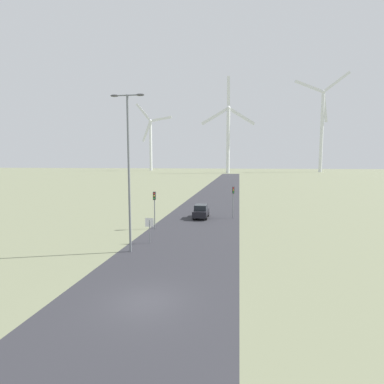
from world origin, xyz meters
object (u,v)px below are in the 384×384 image
Objects in this scene: traffic_light_post_near_right at (233,195)px; car_approaching at (201,211)px; stop_sign_near at (150,226)px; wind_turbine_far_left at (151,140)px; streetlamp at (129,159)px; wind_turbine_center at (322,124)px; wind_turbine_left at (228,133)px; traffic_light_post_near_left at (154,202)px.

car_approaching is (-4.19, -0.74, -2.15)m from traffic_light_post_near_right.
traffic_light_post_near_right is at bearing 61.66° from stop_sign_near.
stop_sign_near is 221.04m from wind_turbine_far_left.
streetlamp is at bearing -104.17° from car_approaching.
wind_turbine_far_left is 128.24m from wind_turbine_center.
wind_turbine_left reaches higher than stop_sign_near.
wind_turbine_left reaches higher than car_approaching.
streetlamp is at bearing -106.29° from stop_sign_near.
wind_turbine_left is (0.82, 165.32, 23.77)m from stop_sign_near.
wind_turbine_far_left is 0.90× the size of wind_turbine_left.
traffic_light_post_near_left is 0.07× the size of wind_turbine_left.
traffic_light_post_near_left is 215.04m from wind_turbine_far_left.
streetlamp is 0.24× the size of wind_turbine_far_left.
stop_sign_near is at bearing -73.30° from wind_turbine_far_left.
wind_turbine_far_left reaches higher than traffic_light_post_near_right.
wind_turbine_far_left is at bearing 172.85° from wind_turbine_center.
car_approaching is at bearing 58.51° from traffic_light_post_near_left.
wind_turbine_center is at bearing 71.01° from traffic_light_post_near_left.
stop_sign_near is 207.20m from wind_turbine_center.
car_approaching is 154.47m from wind_turbine_left.
streetlamp is 169.03m from wind_turbine_left.
traffic_light_post_near_right is at bearing -107.33° from wind_turbine_center.
wind_turbine_center is (64.61, 197.38, 25.36)m from streetlamp.
wind_turbine_center reaches higher than traffic_light_post_near_left.
streetlamp is 209.23m from wind_turbine_center.
car_approaching is (3.94, 15.59, -6.81)m from streetlamp.
wind_turbine_center is at bearing 71.54° from car_approaching.
wind_turbine_far_left is (-62.36, 213.31, 17.12)m from streetlamp.
traffic_light_post_near_right is (7.32, 13.56, 1.42)m from stop_sign_near.
wind_turbine_far_left is at bearing 108.54° from car_approaching.
wind_turbine_left is at bearing 90.87° from car_approaching.
stop_sign_near is 0.56× the size of traffic_light_post_near_right.
wind_turbine_far_left is at bearing 106.70° from stop_sign_near.
stop_sign_near is 6.07m from traffic_light_post_near_left.
wind_turbine_far_left is (-70.49, 196.98, 21.77)m from traffic_light_post_near_right.
traffic_light_post_near_left is 0.99× the size of traffic_light_post_near_right.
wind_turbine_left is at bearing 92.45° from traffic_light_post_near_right.
wind_turbine_left is at bearing 89.45° from streetlamp.
wind_turbine_far_left is at bearing 106.30° from streetlamp.
wind_turbine_left is (-2.31, 152.50, 24.49)m from car_approaching.
wind_turbine_far_left is 78.36m from wind_turbine_left.
streetlamp reaches higher than car_approaching.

